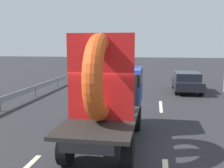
# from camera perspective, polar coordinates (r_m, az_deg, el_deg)

# --- Properties ---
(ground_plane) EXTENTS (120.00, 120.00, 0.00)m
(ground_plane) POSITION_cam_1_polar(r_m,az_deg,el_deg) (8.99, 0.25, -12.81)
(ground_plane) COLOR #28282B
(flatbed_truck) EXTENTS (2.02, 5.25, 3.59)m
(flatbed_truck) POSITION_cam_1_polar(r_m,az_deg,el_deg) (8.97, -0.47, -1.70)
(flatbed_truck) COLOR black
(flatbed_truck) RESTS_ON ground_plane
(distant_sedan) EXTENTS (1.81, 4.21, 1.37)m
(distant_sedan) POSITION_cam_1_polar(r_m,az_deg,el_deg) (19.07, 15.84, 0.57)
(distant_sedan) COLOR black
(distant_sedan) RESTS_ON ground_plane
(guardrail) EXTENTS (0.10, 15.40, 0.71)m
(guardrail) POSITION_cam_1_polar(r_m,az_deg,el_deg) (15.71, -19.34, -2.00)
(guardrail) COLOR gray
(guardrail) RESTS_ON ground_plane
(lane_dash_left_far) EXTENTS (0.16, 2.58, 0.01)m
(lane_dash_left_far) POSITION_cam_1_polar(r_m,az_deg,el_deg) (14.98, -3.79, -4.09)
(lane_dash_left_far) COLOR beige
(lane_dash_left_far) RESTS_ON ground_plane
(lane_dash_right_far) EXTENTS (0.16, 2.66, 0.01)m
(lane_dash_right_far) POSITION_cam_1_polar(r_m,az_deg,el_deg) (14.37, 10.49, -4.76)
(lane_dash_right_far) COLOR beige
(lane_dash_right_far) RESTS_ON ground_plane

